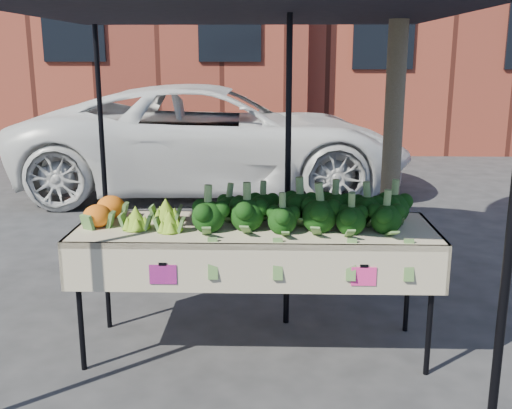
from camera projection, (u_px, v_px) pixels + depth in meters
name	position (u px, v px, depth m)	size (l,w,h in m)	color
ground	(221.00, 347.00, 4.28)	(90.00, 90.00, 0.00)	#2A2A2D
table	(255.00, 289.00, 4.16)	(2.40, 0.81, 0.90)	#C8B496
canopy	(240.00, 145.00, 4.45)	(3.16, 3.16, 2.74)	black
broccoli_heap	(304.00, 206.00, 4.03)	(1.48, 0.58, 0.27)	#14340B
romanesco_cluster	(156.00, 211.00, 4.03)	(0.44, 0.48, 0.21)	#A1BF26
cauliflower_pair	(104.00, 209.00, 4.12)	(0.24, 0.44, 0.19)	orange
street_tree	(399.00, 14.00, 4.84)	(2.37, 2.37, 4.67)	#1E4C14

